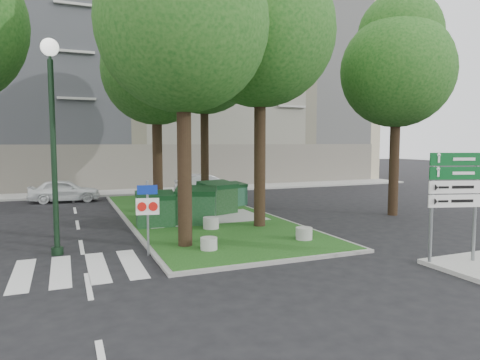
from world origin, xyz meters
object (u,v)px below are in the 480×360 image
bollard_left (209,243)px  traffic_sign_pole (148,208)px  tree_median_near_left (185,9)px  bollard_right (304,233)px  dumpster_d (233,194)px  tree_street_right (398,61)px  dumpster_a (155,209)px  dumpster_b (196,206)px  directional_sign (454,190)px  tree_median_mid (158,60)px  street_lamp (52,121)px  tree_median_near_right (262,17)px  car_silver (206,184)px  litter_bin (235,197)px  dumpster_c (218,198)px  tree_median_far (205,49)px  car_white (64,191)px  bollard_mid (211,223)px

bollard_left → traffic_sign_pole: bearing=166.4°
tree_median_near_left → bollard_right: 7.99m
tree_median_near_left → traffic_sign_pole: size_ratio=4.73×
dumpster_d → tree_street_right: bearing=-62.8°
dumpster_a → dumpster_d: size_ratio=0.98×
dumpster_b → directional_sign: 9.32m
tree_median_mid → street_lamp: 7.79m
tree_median_near_left → dumpster_a: tree_median_near_left is taller
dumpster_a → dumpster_d: bearing=43.6°
tree_median_mid → bollard_left: size_ratio=19.61×
directional_sign → street_lamp: bearing=168.4°
tree_median_near_right → bollard_left: tree_median_near_right is taller
tree_median_near_left → car_silver: bearing=69.9°
litter_bin → dumpster_b: bearing=-128.7°
dumpster_c → street_lamp: (-6.66, -4.54, 3.12)m
dumpster_a → dumpster_c: bearing=34.7°
tree_median_near_right → dumpster_b: tree_median_near_right is taller
car_silver → dumpster_d: bearing=169.0°
tree_median_far → dumpster_b: bearing=-111.4°
tree_median_mid → dumpster_d: bearing=10.9°
dumpster_b → tree_median_far: bearing=91.3°
dumpster_a → car_white: bearing=113.4°
tree_median_near_right → street_lamp: (-7.29, -1.26, -4.03)m
traffic_sign_pole → bollard_mid: bearing=55.3°
tree_median_mid → bollard_right: bearing=-65.7°
dumpster_a → dumpster_c: (3.20, 1.84, 0.06)m
dumpster_c → bollard_mid: size_ratio=3.15×
street_lamp → directional_sign: bearing=-28.2°
tree_median_near_left → litter_bin: (4.61, 7.47, -6.81)m
tree_median_near_right → dumpster_c: 7.90m
tree_median_near_left → bollard_right: (3.78, -0.76, -7.00)m
tree_median_mid → bollard_mid: size_ratio=16.80×
tree_median_far → bollard_mid: (-2.21, -7.37, -7.99)m
bollard_mid → street_lamp: street_lamp is taller
tree_median_mid → dumpster_b: size_ratio=5.25×
dumpster_c → car_silver: dumpster_c is taller
dumpster_b → directional_sign: (4.83, -7.87, 1.24)m
tree_median_near_left → bollard_mid: bearing=54.9°
tree_median_near_left → tree_median_mid: bearing=85.6°
bollard_mid → car_white: (-5.03, 10.81, 0.31)m
tree_median_near_left → tree_median_far: tree_median_far is taller
dumpster_a → car_silver: (5.32, 10.20, -0.12)m
tree_median_far → car_silver: tree_median_far is taller
bollard_mid → traffic_sign_pole: 3.94m
tree_street_right → directional_sign: 9.65m
tree_median_near_left → tree_street_right: size_ratio=1.05×
dumpster_c → car_white: size_ratio=0.50×
car_white → tree_median_near_right: bearing=-143.5°
dumpster_a → traffic_sign_pole: traffic_sign_pole is taller
dumpster_a → directional_sign: directional_sign is taller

